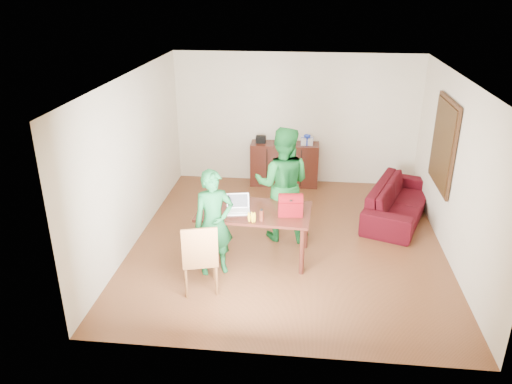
# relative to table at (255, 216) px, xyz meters

# --- Properties ---
(room) EXTENTS (5.20, 5.70, 2.90)m
(room) POSITION_rel_table_xyz_m (0.50, 0.66, 0.62)
(room) COLOR #482612
(room) RESTS_ON ground
(table) EXTENTS (1.74, 1.04, 0.79)m
(table) POSITION_rel_table_xyz_m (0.00, 0.00, 0.00)
(table) COLOR black
(table) RESTS_ON ground
(chair) EXTENTS (0.58, 0.57, 1.05)m
(chair) POSITION_rel_table_xyz_m (-0.64, -0.99, -0.38)
(chair) COLOR brown
(chair) RESTS_ON ground
(person_near) EXTENTS (0.68, 0.58, 1.59)m
(person_near) POSITION_rel_table_xyz_m (-0.53, -0.50, 0.11)
(person_near) COLOR #145C2A
(person_near) RESTS_ON ground
(person_far) EXTENTS (0.97, 0.77, 1.91)m
(person_far) POSITION_rel_table_xyz_m (0.38, 0.69, 0.26)
(person_far) COLOR #156124
(person_far) RESTS_ON ground
(laptop) EXTENTS (0.38, 0.29, 0.24)m
(laptop) POSITION_rel_table_xyz_m (-0.23, -0.10, 0.15)
(laptop) COLOR white
(laptop) RESTS_ON table
(bananas) EXTENTS (0.18, 0.14, 0.06)m
(bananas) POSITION_rel_table_xyz_m (0.00, -0.40, 0.13)
(bananas) COLOR gold
(bananas) RESTS_ON table
(bottle) EXTENTS (0.06, 0.06, 0.19)m
(bottle) POSITION_rel_table_xyz_m (0.14, -0.34, 0.19)
(bottle) COLOR #511F12
(bottle) RESTS_ON table
(red_bag) EXTENTS (0.37, 0.24, 0.26)m
(red_bag) POSITION_rel_table_xyz_m (0.54, -0.09, 0.23)
(red_bag) COLOR maroon
(red_bag) RESTS_ON table
(sofa) EXTENTS (1.56, 2.33, 0.63)m
(sofa) POSITION_rel_table_xyz_m (2.44, 1.68, -0.37)
(sofa) COLOR #340610
(sofa) RESTS_ON ground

